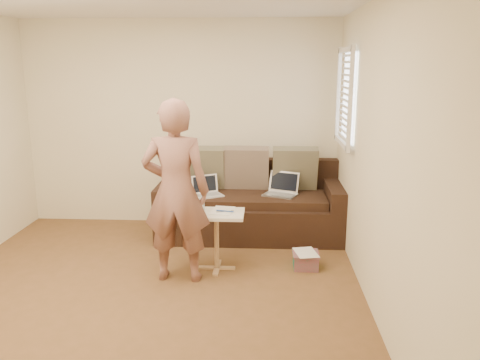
{
  "coord_description": "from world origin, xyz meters",
  "views": [
    {
      "loc": [
        1.08,
        -3.91,
        2.06
      ],
      "look_at": [
        0.8,
        1.4,
        0.78
      ],
      "focal_mm": 36.37,
      "sensor_mm": 36.0,
      "label": 1
    }
  ],
  "objects_px": {
    "sofa": "(250,201)",
    "drinking_glass": "(201,204)",
    "laptop_silver": "(280,195)",
    "side_table": "(217,241)",
    "laptop_white": "(208,196)",
    "person": "(176,191)",
    "striped_box": "(306,260)"
  },
  "relations": [
    {
      "from": "sofa",
      "to": "laptop_silver",
      "type": "height_order",
      "value": "sofa"
    },
    {
      "from": "laptop_silver",
      "to": "striped_box",
      "type": "height_order",
      "value": "laptop_silver"
    },
    {
      "from": "laptop_silver",
      "to": "side_table",
      "type": "bearing_deg",
      "value": -100.87
    },
    {
      "from": "striped_box",
      "to": "sofa",
      "type": "bearing_deg",
      "value": 121.99
    },
    {
      "from": "sofa",
      "to": "side_table",
      "type": "bearing_deg",
      "value": -105.94
    },
    {
      "from": "person",
      "to": "side_table",
      "type": "distance_m",
      "value": 0.72
    },
    {
      "from": "laptop_white",
      "to": "drinking_glass",
      "type": "xyz_separation_m",
      "value": [
        0.03,
        -0.84,
        0.15
      ]
    },
    {
      "from": "laptop_silver",
      "to": "person",
      "type": "xyz_separation_m",
      "value": [
        -1.02,
        -1.23,
        0.36
      ]
    },
    {
      "from": "laptop_silver",
      "to": "sofa",
      "type": "bearing_deg",
      "value": -166.29
    },
    {
      "from": "laptop_white",
      "to": "person",
      "type": "height_order",
      "value": "person"
    },
    {
      "from": "striped_box",
      "to": "drinking_glass",
      "type": "bearing_deg",
      "value": 179.84
    },
    {
      "from": "drinking_glass",
      "to": "striped_box",
      "type": "bearing_deg",
      "value": -0.16
    },
    {
      "from": "side_table",
      "to": "striped_box",
      "type": "bearing_deg",
      "value": 4.98
    },
    {
      "from": "sofa",
      "to": "striped_box",
      "type": "height_order",
      "value": "sofa"
    },
    {
      "from": "laptop_silver",
      "to": "side_table",
      "type": "height_order",
      "value": "laptop_silver"
    },
    {
      "from": "sofa",
      "to": "drinking_glass",
      "type": "relative_size",
      "value": 18.33
    },
    {
      "from": "sofa",
      "to": "person",
      "type": "relative_size",
      "value": 1.25
    },
    {
      "from": "laptop_white",
      "to": "drinking_glass",
      "type": "distance_m",
      "value": 0.85
    },
    {
      "from": "laptop_white",
      "to": "side_table",
      "type": "height_order",
      "value": "laptop_white"
    },
    {
      "from": "sofa",
      "to": "person",
      "type": "bearing_deg",
      "value": -117.0
    },
    {
      "from": "sofa",
      "to": "laptop_silver",
      "type": "relative_size",
      "value": 5.85
    },
    {
      "from": "laptop_white",
      "to": "side_table",
      "type": "bearing_deg",
      "value": -107.53
    },
    {
      "from": "side_table",
      "to": "drinking_glass",
      "type": "relative_size",
      "value": 5.07
    },
    {
      "from": "laptop_silver",
      "to": "striped_box",
      "type": "relative_size",
      "value": 1.4
    },
    {
      "from": "person",
      "to": "striped_box",
      "type": "height_order",
      "value": "person"
    },
    {
      "from": "sofa",
      "to": "laptop_silver",
      "type": "xyz_separation_m",
      "value": [
        0.36,
        -0.06,
        0.1
      ]
    },
    {
      "from": "laptop_white",
      "to": "person",
      "type": "xyz_separation_m",
      "value": [
        -0.17,
        -1.16,
        0.36
      ]
    },
    {
      "from": "laptop_silver",
      "to": "person",
      "type": "relative_size",
      "value": 0.21
    },
    {
      "from": "laptop_white",
      "to": "striped_box",
      "type": "xyz_separation_m",
      "value": [
        1.1,
        -0.84,
        -0.44
      ]
    },
    {
      "from": "person",
      "to": "drinking_glass",
      "type": "xyz_separation_m",
      "value": [
        0.19,
        0.32,
        -0.21
      ]
    },
    {
      "from": "sofa",
      "to": "laptop_white",
      "type": "relative_size",
      "value": 6.74
    },
    {
      "from": "sofa",
      "to": "striped_box",
      "type": "xyz_separation_m",
      "value": [
        0.61,
        -0.98,
        -0.34
      ]
    }
  ]
}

